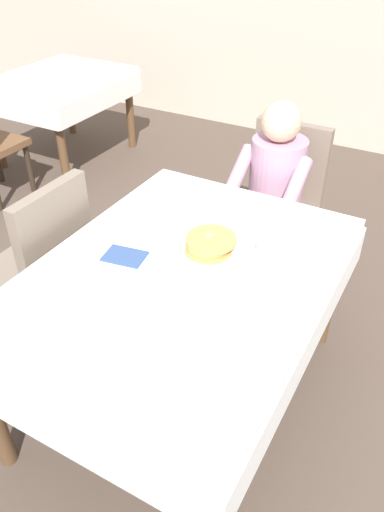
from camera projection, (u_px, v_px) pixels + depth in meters
The scene contains 14 objects.
ground_plane at pixel (183, 392), 2.41m from camera, with size 14.00×14.00×0.00m, color brown.
dining_table_main at pixel (182, 288), 2.03m from camera, with size 1.12×1.52×0.74m.
chair_diner at pixel (280, 194), 2.94m from camera, with size 0.44×0.45×0.93m.
diner_person at pixel (273, 183), 2.74m from camera, with size 0.40×0.43×1.12m.
chair_left_side at pixel (44, 258), 2.41m from camera, with size 0.45×0.44×0.93m.
plate_breakfast at pixel (209, 253), 2.07m from camera, with size 0.28×0.28×0.02m, color white.
breakfast_stack at pixel (209, 244), 2.04m from camera, with size 0.21×0.21×0.08m.
cup_coffee at pixel (267, 251), 2.02m from camera, with size 0.11×0.08×0.08m.
syrup_pitcher at pixel (182, 216), 2.25m from camera, with size 0.08×0.08×0.07m.
fork_left_of_plate at pixel (168, 244), 2.13m from camera, with size 0.18×0.01×0.01m, color silver.
knife_right_of_plate at pixel (249, 270), 1.98m from camera, with size 0.20×0.01×0.01m, color silver.
spoon_near_edge at pixel (169, 300), 1.83m from camera, with size 0.15×0.01×0.01m, color silver.
napkin_folded at pixel (125, 256), 2.05m from camera, with size 0.17×0.12×0.01m, color #334C7F.
background_table_far at pixel (61, 89), 4.27m from camera, with size 0.92×1.12×0.74m.
Camera 1 is at (0.80, -1.36, 1.94)m, focal length 34.92 mm.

